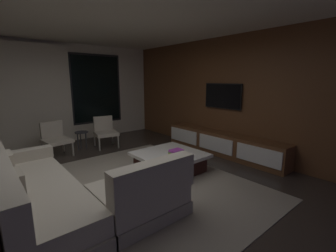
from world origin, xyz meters
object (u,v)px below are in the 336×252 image
object	(u,v)px
side_stool	(82,135)
sectional_couch	(64,195)
coffee_table	(170,162)
media_console	(223,144)
mounted_tv	(223,96)
accent_chair_by_curtain	(55,137)
accent_chair_near_window	(105,130)
book_stack_on_coffee_table	(176,153)

from	to	relation	value
side_stool	sectional_couch	bearing A→B (deg)	-113.81
coffee_table	media_console	bearing A→B (deg)	-1.41
coffee_table	side_stool	xyz separation A→B (m)	(-0.78, 2.47, 0.19)
mounted_tv	accent_chair_by_curtain	bearing A→B (deg)	144.72
accent_chair_by_curtain	mounted_tv	world-z (taller)	mounted_tv
accent_chair_by_curtain	side_stool	world-z (taller)	accent_chair_by_curtain
mounted_tv	accent_chair_near_window	bearing A→B (deg)	131.45
coffee_table	media_console	size ratio (longest dim) A/B	0.37
coffee_table	media_console	world-z (taller)	media_console
accent_chair_near_window	side_stool	world-z (taller)	accent_chair_near_window
accent_chair_by_curtain	mounted_tv	bearing A→B (deg)	-35.28
accent_chair_near_window	side_stool	bearing A→B (deg)	171.82
coffee_table	book_stack_on_coffee_table	size ratio (longest dim) A/B	4.67
coffee_table	side_stool	bearing A→B (deg)	107.56
sectional_couch	media_console	bearing A→B (deg)	3.68
side_stool	media_console	size ratio (longest dim) A/B	0.15
accent_chair_near_window	mounted_tv	bearing A→B (deg)	-48.55
sectional_couch	accent_chair_near_window	size ratio (longest dim) A/B	3.21
sectional_couch	media_console	world-z (taller)	sectional_couch
side_stool	coffee_table	bearing A→B (deg)	-72.44
coffee_table	mounted_tv	distance (m)	2.12
media_console	mounted_tv	xyz separation A→B (m)	(0.18, 0.20, 1.10)
accent_chair_by_curtain	media_console	size ratio (longest dim) A/B	0.25
coffee_table	mounted_tv	world-z (taller)	mounted_tv
coffee_table	accent_chair_by_curtain	world-z (taller)	accent_chair_by_curtain
accent_chair_by_curtain	media_console	world-z (taller)	accent_chair_by_curtain
coffee_table	mounted_tv	size ratio (longest dim) A/B	1.15
sectional_couch	coffee_table	distance (m)	2.01
coffee_table	side_stool	distance (m)	2.60
book_stack_on_coffee_table	accent_chair_by_curtain	xyz separation A→B (m)	(-1.41, 2.59, 0.02)
accent_chair_by_curtain	sectional_couch	bearing A→B (deg)	-102.33
sectional_couch	accent_chair_near_window	distance (m)	3.21
accent_chair_by_curtain	side_stool	bearing A→B (deg)	5.85
sectional_couch	coffee_table	xyz separation A→B (m)	(1.99, 0.27, -0.10)
accent_chair_near_window	side_stool	size ratio (longest dim) A/B	1.70
side_stool	accent_chair_by_curtain	bearing A→B (deg)	-174.15
accent_chair_near_window	media_console	bearing A→B (deg)	-53.63
accent_chair_by_curtain	side_stool	size ratio (longest dim) A/B	1.70
accent_chair_near_window	media_console	world-z (taller)	accent_chair_near_window
sectional_couch	accent_chair_by_curtain	size ratio (longest dim) A/B	3.21
book_stack_on_coffee_table	media_console	distance (m)	1.61
coffee_table	side_stool	size ratio (longest dim) A/B	2.52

